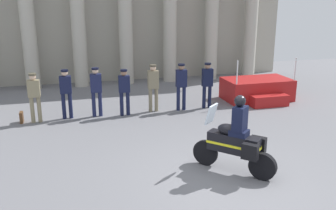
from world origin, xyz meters
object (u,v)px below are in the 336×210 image
reviewing_stand (258,90)px  officer_in_row_0 (34,94)px  officer_in_row_4 (153,84)px  motorcycle_with_rider (237,141)px  officer_in_row_5 (181,83)px  officer_in_row_2 (96,88)px  officer_in_row_1 (66,90)px  officer_in_row_3 (124,89)px  briefcase_on_ground (22,117)px  officer_in_row_6 (207,82)px

reviewing_stand → officer_in_row_0: 8.46m
officer_in_row_4 → motorcycle_with_rider: 5.38m
reviewing_stand → motorcycle_with_rider: 6.82m
officer_in_row_5 → motorcycle_with_rider: 5.23m
officer_in_row_2 → motorcycle_with_rider: motorcycle_with_rider is taller
officer_in_row_0 → officer_in_row_5: 5.04m
officer_in_row_1 → officer_in_row_3: 1.96m
officer_in_row_3 → officer_in_row_4: (1.07, 0.18, 0.05)m
officer_in_row_3 → briefcase_on_ground: 3.52m
reviewing_stand → officer_in_row_3: reviewing_stand is taller
officer_in_row_2 → officer_in_row_6: (4.04, -0.04, -0.01)m
officer_in_row_3 → briefcase_on_ground: size_ratio=4.53×
officer_in_row_6 → officer_in_row_5: bearing=3.8°
officer_in_row_1 → officer_in_row_3: bearing=177.9°
officer_in_row_1 → officer_in_row_4: 3.02m
officer_in_row_5 → briefcase_on_ground: 5.58m
officer_in_row_0 → officer_in_row_4: bearing=-174.8°
officer_in_row_3 → motorcycle_with_rider: size_ratio=0.86×
officer_in_row_0 → officer_in_row_2: (2.00, 0.14, 0.04)m
officer_in_row_3 → officer_in_row_5: 2.09m
officer_in_row_2 → briefcase_on_ground: 2.62m
reviewing_stand → officer_in_row_4: reviewing_stand is taller
officer_in_row_4 → officer_in_row_5: (1.02, -0.10, 0.00)m
officer_in_row_6 → briefcase_on_ground: bearing=2.6°
officer_in_row_4 → officer_in_row_6: bearing=-179.7°
officer_in_row_0 → officer_in_row_5: officer_in_row_5 is taller
officer_in_row_2 → officer_in_row_5: (3.03, -0.06, 0.00)m
officer_in_row_5 → briefcase_on_ground: officer_in_row_5 is taller
officer_in_row_2 → reviewing_stand: bearing=-173.2°
officer_in_row_6 → briefcase_on_ground: officer_in_row_6 is taller
motorcycle_with_rider → officer_in_row_4: bearing=-34.4°
reviewing_stand → briefcase_on_ground: (-8.90, -0.51, -0.23)m
officer_in_row_5 → officer_in_row_1: bearing=1.5°
reviewing_stand → officer_in_row_4: 4.46m
officer_in_row_1 → officer_in_row_2: size_ratio=0.99×
officer_in_row_6 → briefcase_on_ground: size_ratio=4.71×
officer_in_row_2 → motorcycle_with_rider: 5.96m
officer_in_row_1 → officer_in_row_2: bearing=-178.8°
reviewing_stand → officer_in_row_2: reviewing_stand is taller
reviewing_stand → officer_in_row_6: 2.50m
officer_in_row_4 → officer_in_row_6: size_ratio=1.01×
reviewing_stand → officer_in_row_0: size_ratio=1.59×
reviewing_stand → officer_in_row_2: (-6.42, -0.47, 0.60)m
officer_in_row_0 → officer_in_row_1: officer_in_row_1 is taller
officer_in_row_1 → officer_in_row_6: bearing=-178.1°
reviewing_stand → officer_in_row_6: reviewing_stand is taller
reviewing_stand → motorcycle_with_rider: size_ratio=1.38×
briefcase_on_ground → officer_in_row_3: bearing=-1.7°
officer_in_row_4 → briefcase_on_ground: 4.58m
officer_in_row_2 → officer_in_row_6: bearing=-177.9°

